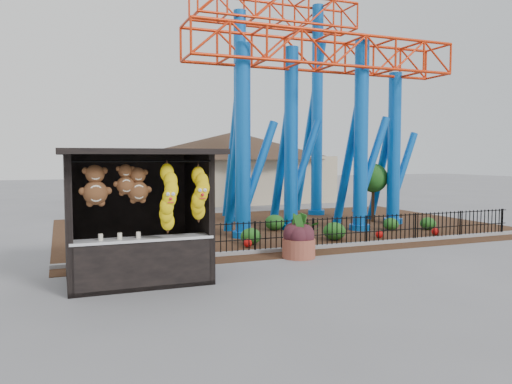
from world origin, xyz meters
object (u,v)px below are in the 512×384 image
object	(u,v)px
prize_booth	(138,217)
terracotta_planter	(299,248)
roller_coaster	(305,75)
potted_plant	(306,236)

from	to	relation	value
prize_booth	terracotta_planter	xyz separation A→B (m)	(4.77, 1.08, -1.26)
roller_coaster	terracotta_planter	world-z (taller)	roller_coaster
prize_booth	terracotta_planter	size ratio (longest dim) A/B	3.63
terracotta_planter	potted_plant	xyz separation A→B (m)	(0.62, 0.73, 0.21)
terracotta_planter	potted_plant	world-z (taller)	potted_plant
prize_booth	roller_coaster	xyz separation A→B (m)	(8.12, 7.34, 4.90)
prize_booth	roller_coaster	bearing A→B (deg)	42.10
prize_booth	roller_coaster	size ratio (longest dim) A/B	0.32
prize_booth	roller_coaster	distance (m)	11.99
roller_coaster	terracotta_planter	distance (m)	9.40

